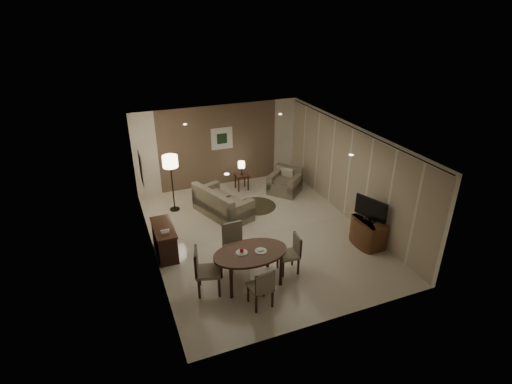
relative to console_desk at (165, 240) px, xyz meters
name	(u,v)px	position (x,y,z in m)	size (l,w,h in m)	color
room_shell	(253,182)	(2.49, 0.40, 0.98)	(5.50, 7.00, 2.70)	beige
taupe_accent	(219,146)	(2.49, 3.48, 0.98)	(3.96, 0.03, 2.70)	brown
curtain_wall	(348,174)	(5.17, 0.00, 0.95)	(0.08, 6.70, 2.58)	#C4B399
curtain_rod	(353,128)	(5.17, 0.00, 2.27)	(0.03, 0.03, 6.80)	black
art_back_frame	(222,138)	(2.59, 3.46, 1.23)	(0.72, 0.03, 0.72)	silver
art_back_canvas	(222,139)	(2.59, 3.44, 1.23)	(0.34, 0.01, 0.34)	black
art_left_frame	(141,168)	(-0.23, 1.20, 1.48)	(0.03, 0.60, 0.80)	silver
art_left_canvas	(142,168)	(-0.21, 1.20, 1.48)	(0.01, 0.46, 0.64)	gray
downlight_nl	(227,174)	(1.09, -1.80, 2.31)	(0.10, 0.10, 0.01)	white
downlight_nr	(351,155)	(3.89, -1.80, 2.31)	(0.10, 0.10, 0.01)	white
downlight_fl	(185,124)	(1.09, 1.80, 2.31)	(0.10, 0.10, 0.01)	white
downlight_fr	(280,114)	(3.89, 1.80, 2.31)	(0.10, 0.10, 0.01)	white
console_desk	(165,240)	(0.00, 0.00, 0.00)	(0.48, 1.20, 0.75)	#4A2218
telephone	(165,231)	(0.00, -0.30, 0.43)	(0.20, 0.14, 0.09)	white
tv_cabinet	(368,232)	(4.89, -1.50, -0.03)	(0.48, 0.90, 0.70)	brown
flat_tv	(371,209)	(4.87, -1.50, 0.65)	(0.06, 0.88, 0.60)	black
dining_table	(251,267)	(1.56, -1.80, 0.01)	(1.65, 1.03, 0.78)	#4A2218
chair_near	(260,286)	(1.48, -2.57, 0.09)	(0.45, 0.45, 0.92)	#78715C
chair_far	(236,247)	(1.46, -1.16, 0.16)	(0.51, 0.51, 1.06)	#78715C
chair_left	(208,271)	(0.62, -1.78, 0.15)	(0.51, 0.51, 1.05)	#78715C
chair_right	(288,254)	(2.49, -1.77, 0.08)	(0.44, 0.44, 0.92)	#78715C
plate_a	(242,252)	(1.38, -1.75, 0.41)	(0.26, 0.26, 0.02)	white
plate_b	(261,251)	(1.78, -1.85, 0.41)	(0.26, 0.26, 0.02)	white
fruit_apple	(242,250)	(1.38, -1.75, 0.46)	(0.09, 0.09, 0.09)	red
napkin	(261,250)	(1.78, -1.85, 0.43)	(0.12, 0.08, 0.03)	white
round_rug	(256,206)	(3.01, 1.48, -0.37)	(1.19, 1.19, 0.01)	#464127
sofa	(223,201)	(1.92, 1.37, 0.05)	(0.90, 1.80, 0.85)	#78715C
armchair	(285,181)	(4.22, 2.03, 0.03)	(0.91, 0.86, 0.81)	#78715C
side_table	(242,182)	(3.01, 2.78, -0.11)	(0.41, 0.41, 0.53)	black
table_lamp	(241,167)	(3.01, 2.78, 0.40)	(0.22, 0.22, 0.50)	#FFEAC1
floor_lamp	(172,184)	(0.66, 2.18, 0.48)	(0.43, 0.43, 1.71)	#FFE5B7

